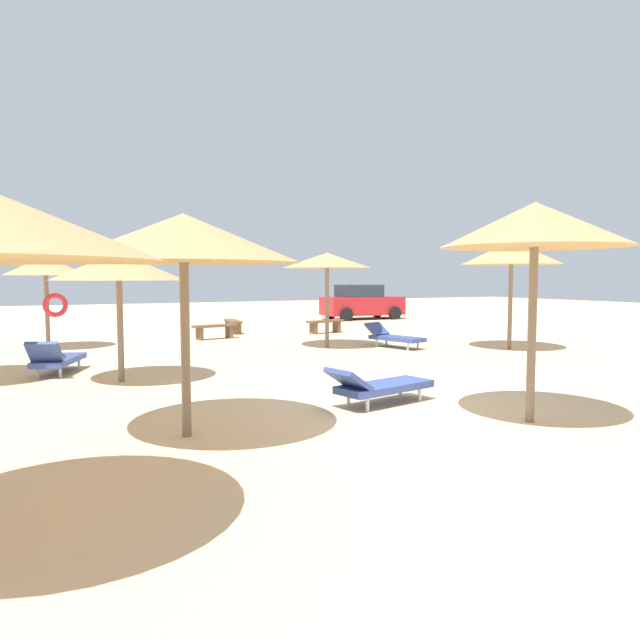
% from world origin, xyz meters
% --- Properties ---
extents(ground_plane, '(80.00, 80.00, 0.00)m').
position_xyz_m(ground_plane, '(0.00, 0.00, 0.00)').
color(ground_plane, '#DBBA8C').
extents(parasol_1, '(2.62, 2.62, 2.79)m').
position_xyz_m(parasol_1, '(2.56, 7.61, 2.55)').
color(parasol_1, '#75604C').
rests_on(parasol_1, ground).
extents(parasol_2, '(2.60, 2.60, 3.10)m').
position_xyz_m(parasol_2, '(1.10, -1.46, 2.77)').
color(parasol_2, '#75604C').
rests_on(parasol_2, ground).
extents(parasol_3, '(2.56, 2.56, 2.56)m').
position_xyz_m(parasol_3, '(-3.65, 4.50, 2.27)').
color(parasol_3, '#75604C').
rests_on(parasol_3, ground).
extents(parasol_5, '(2.97, 2.97, 2.86)m').
position_xyz_m(parasol_5, '(-3.44, 0.01, 2.54)').
color(parasol_5, '#75604C').
rests_on(parasol_5, ground).
extents(parasol_8, '(2.28, 2.28, 2.68)m').
position_xyz_m(parasol_8, '(-4.82, 10.96, 2.36)').
color(parasol_8, '#75604C').
rests_on(parasol_8, ground).
extents(parasol_9, '(2.83, 2.83, 3.11)m').
position_xyz_m(parasol_9, '(7.05, 4.84, 2.76)').
color(parasol_9, '#75604C').
rests_on(parasol_9, ground).
extents(lounger_1, '(1.10, 2.00, 0.70)m').
position_xyz_m(lounger_1, '(4.29, 6.69, 0.32)').
color(lounger_1, '#33478C').
rests_on(lounger_1, ground).
extents(lounger_2, '(1.99, 1.02, 0.67)m').
position_xyz_m(lounger_2, '(-0.23, 0.44, 0.31)').
color(lounger_2, '#33478C').
rests_on(lounger_2, ground).
extents(lounger_3, '(1.27, 1.96, 0.79)m').
position_xyz_m(lounger_3, '(-4.76, 6.03, 0.32)').
color(lounger_3, '#33478C').
rests_on(lounger_3, ground).
extents(bench_0, '(0.55, 1.53, 0.49)m').
position_xyz_m(bench_0, '(1.45, 13.06, 0.35)').
color(bench_0, brown).
rests_on(bench_0, ground).
extents(bench_1, '(1.55, 0.68, 0.49)m').
position_xyz_m(bench_1, '(4.49, 11.44, 0.35)').
color(bench_1, brown).
rests_on(bench_1, ground).
extents(bench_2, '(1.55, 0.67, 0.49)m').
position_xyz_m(bench_2, '(0.23, 11.31, 0.35)').
color(bench_2, brown).
rests_on(bench_2, ground).
extents(parked_car, '(4.07, 2.13, 1.72)m').
position_xyz_m(parked_car, '(9.47, 17.13, 0.82)').
color(parked_car, '#B21E23').
rests_on(parked_car, ground).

